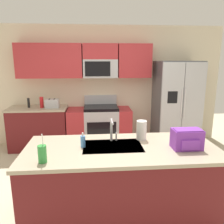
# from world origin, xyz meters

# --- Properties ---
(ground_plane) EXTENTS (9.00, 9.00, 0.00)m
(ground_plane) POSITION_xyz_m (0.00, 0.00, 0.00)
(ground_plane) COLOR beige
(ground_plane) RESTS_ON ground
(kitchen_wall_unit) EXTENTS (5.20, 0.43, 2.60)m
(kitchen_wall_unit) POSITION_xyz_m (-0.14, 2.08, 1.47)
(kitchen_wall_unit) COLOR beige
(kitchen_wall_unit) RESTS_ON ground
(back_counter) EXTENTS (1.21, 0.63, 0.90)m
(back_counter) POSITION_xyz_m (-1.46, 1.80, 0.45)
(back_counter) COLOR maroon
(back_counter) RESTS_ON ground
(range_oven) EXTENTS (1.36, 0.61, 1.10)m
(range_oven) POSITION_xyz_m (-0.17, 1.80, 0.44)
(range_oven) COLOR #B7BABF
(range_oven) RESTS_ON ground
(refrigerator) EXTENTS (0.90, 0.76, 1.85)m
(refrigerator) POSITION_xyz_m (1.50, 1.73, 0.93)
(refrigerator) COLOR #4C4F54
(refrigerator) RESTS_ON ground
(island_counter) EXTENTS (2.20, 0.96, 0.90)m
(island_counter) POSITION_xyz_m (0.02, -0.53, 0.45)
(island_counter) COLOR maroon
(island_counter) RESTS_ON ground
(toaster) EXTENTS (0.28, 0.16, 0.18)m
(toaster) POSITION_xyz_m (-1.15, 1.75, 0.99)
(toaster) COLOR #B7BABF
(toaster) RESTS_ON back_counter
(pepper_mill) EXTENTS (0.05, 0.05, 0.20)m
(pepper_mill) POSITION_xyz_m (-1.64, 1.80, 1.00)
(pepper_mill) COLOR black
(pepper_mill) RESTS_ON back_counter
(bottle_red) EXTENTS (0.07, 0.07, 0.23)m
(bottle_red) POSITION_xyz_m (-1.36, 1.76, 1.01)
(bottle_red) COLOR red
(bottle_red) RESTS_ON back_counter
(sink_faucet) EXTENTS (0.08, 0.21, 0.28)m
(sink_faucet) POSITION_xyz_m (-0.07, -0.34, 1.07)
(sink_faucet) COLOR #B7BABF
(sink_faucet) RESTS_ON island_counter
(drink_cup_green) EXTENTS (0.08, 0.08, 0.29)m
(drink_cup_green) POSITION_xyz_m (-0.79, -0.85, 0.99)
(drink_cup_green) COLOR green
(drink_cup_green) RESTS_ON island_counter
(soap_dispenser) EXTENTS (0.06, 0.06, 0.17)m
(soap_dispenser) POSITION_xyz_m (-0.42, -0.48, 0.97)
(soap_dispenser) COLOR #4C8CD8
(soap_dispenser) RESTS_ON island_counter
(paper_towel_roll) EXTENTS (0.12, 0.12, 0.24)m
(paper_towel_roll) POSITION_xyz_m (0.30, -0.29, 1.02)
(paper_towel_roll) COLOR white
(paper_towel_roll) RESTS_ON island_counter
(backpack) EXTENTS (0.32, 0.22, 0.23)m
(backpack) POSITION_xyz_m (0.74, -0.63, 1.02)
(backpack) COLOR purple
(backpack) RESTS_ON island_counter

